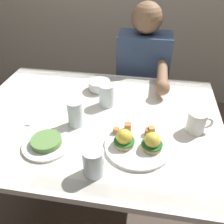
% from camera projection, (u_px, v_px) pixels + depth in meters
% --- Properties ---
extents(ground_plane, '(6.00, 6.00, 0.00)m').
position_uv_depth(ground_plane, '(98.00, 208.00, 1.59)').
color(ground_plane, brown).
extents(dining_table, '(1.20, 0.90, 0.74)m').
position_uv_depth(dining_table, '(94.00, 134.00, 1.22)').
color(dining_table, white).
rests_on(dining_table, ground_plane).
extents(eggs_benedict_plate, '(0.27, 0.27, 0.09)m').
position_uv_depth(eggs_benedict_plate, '(138.00, 143.00, 0.98)').
color(eggs_benedict_plate, white).
rests_on(eggs_benedict_plate, dining_table).
extents(fruit_bowl, '(0.12, 0.12, 0.05)m').
position_uv_depth(fruit_bowl, '(99.00, 85.00, 1.35)').
color(fruit_bowl, white).
rests_on(fruit_bowl, dining_table).
extents(coffee_mug, '(0.11, 0.08, 0.09)m').
position_uv_depth(coffee_mug, '(197.00, 122.00, 1.05)').
color(coffee_mug, white).
rests_on(coffee_mug, dining_table).
extents(fork, '(0.03, 0.16, 0.00)m').
position_uv_depth(fork, '(32.00, 117.00, 1.15)').
color(fork, silver).
rests_on(fork, dining_table).
extents(water_glass_near, '(0.08, 0.08, 0.11)m').
position_uv_depth(water_glass_near, '(107.00, 97.00, 1.22)').
color(water_glass_near, silver).
rests_on(water_glass_near, dining_table).
extents(water_glass_far, '(0.08, 0.08, 0.11)m').
position_uv_depth(water_glass_far, '(94.00, 163.00, 0.85)').
color(water_glass_far, silver).
rests_on(water_glass_far, dining_table).
extents(water_glass_extra, '(0.07, 0.07, 0.12)m').
position_uv_depth(water_glass_extra, '(76.00, 115.00, 1.08)').
color(water_glass_extra, silver).
rests_on(water_glass_extra, dining_table).
extents(side_plate, '(0.20, 0.20, 0.04)m').
position_uv_depth(side_plate, '(47.00, 143.00, 0.99)').
color(side_plate, white).
rests_on(side_plate, dining_table).
extents(diner_person, '(0.34, 0.54, 1.14)m').
position_uv_depth(diner_person, '(143.00, 79.00, 1.66)').
color(diner_person, '#33333D').
rests_on(diner_person, ground_plane).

